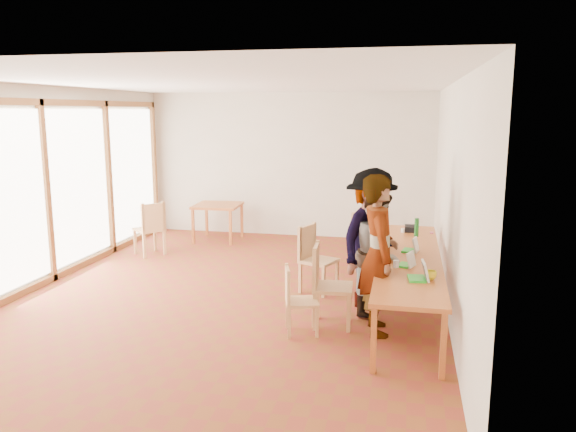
# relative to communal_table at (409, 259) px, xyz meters

# --- Properties ---
(ground) EXTENTS (8.00, 8.00, 0.00)m
(ground) POSITION_rel_communal_table_xyz_m (-2.50, 0.19, -0.70)
(ground) COLOR maroon
(ground) RESTS_ON ground
(wall_back) EXTENTS (6.00, 0.10, 3.00)m
(wall_back) POSITION_rel_communal_table_xyz_m (-2.50, 4.19, 0.80)
(wall_back) COLOR beige
(wall_back) RESTS_ON ground
(wall_front) EXTENTS (6.00, 0.10, 3.00)m
(wall_front) POSITION_rel_communal_table_xyz_m (-2.50, -3.81, 0.80)
(wall_front) COLOR beige
(wall_front) RESTS_ON ground
(wall_right) EXTENTS (0.10, 8.00, 3.00)m
(wall_right) POSITION_rel_communal_table_xyz_m (0.50, 0.19, 0.80)
(wall_right) COLOR beige
(wall_right) RESTS_ON ground
(window_wall) EXTENTS (0.10, 8.00, 3.00)m
(window_wall) POSITION_rel_communal_table_xyz_m (-5.46, 0.19, 0.80)
(window_wall) COLOR white
(window_wall) RESTS_ON ground
(ceiling) EXTENTS (6.00, 8.00, 0.04)m
(ceiling) POSITION_rel_communal_table_xyz_m (-2.50, 0.19, 2.32)
(ceiling) COLOR white
(ceiling) RESTS_ON wall_back
(communal_table) EXTENTS (0.80, 4.00, 0.75)m
(communal_table) POSITION_rel_communal_table_xyz_m (0.00, 0.00, 0.00)
(communal_table) COLOR #C3612B
(communal_table) RESTS_ON ground
(side_table) EXTENTS (0.90, 0.90, 0.75)m
(side_table) POSITION_rel_communal_table_xyz_m (-3.82, 3.39, -0.03)
(side_table) COLOR #C3612B
(side_table) RESTS_ON ground
(chair_near) EXTENTS (0.47, 0.47, 0.43)m
(chair_near) POSITION_rel_communal_table_xyz_m (-1.32, -1.08, -0.21)
(chair_near) COLOR tan
(chair_near) RESTS_ON ground
(chair_mid) EXTENTS (0.51, 0.51, 0.54)m
(chair_mid) POSITION_rel_communal_table_xyz_m (-1.02, -0.75, -0.08)
(chair_mid) COLOR tan
(chair_mid) RESTS_ON ground
(chair_far) EXTENTS (0.60, 0.60, 0.52)m
(chair_far) POSITION_rel_communal_table_xyz_m (-1.38, 0.56, -0.10)
(chair_far) COLOR tan
(chair_far) RESTS_ON ground
(chair_empty) EXTENTS (0.53, 0.53, 0.51)m
(chair_empty) POSITION_rel_communal_table_xyz_m (-0.79, 2.06, -0.12)
(chair_empty) COLOR tan
(chair_empty) RESTS_ON ground
(chair_spare) EXTENTS (0.65, 0.65, 0.53)m
(chair_spare) POSITION_rel_communal_table_xyz_m (-4.59, 1.95, -0.09)
(chair_spare) COLOR tan
(chair_spare) RESTS_ON ground
(person_near) EXTENTS (0.59, 0.78, 1.91)m
(person_near) POSITION_rel_communal_table_xyz_m (-0.37, -0.83, 0.25)
(person_near) COLOR gray
(person_near) RESTS_ON ground
(person_mid) EXTENTS (0.73, 0.88, 1.62)m
(person_mid) POSITION_rel_communal_table_xyz_m (-0.40, -0.16, 0.11)
(person_mid) COLOR gray
(person_mid) RESTS_ON ground
(person_far) EXTENTS (1.15, 1.40, 1.89)m
(person_far) POSITION_rel_communal_table_xyz_m (-0.51, 0.04, 0.24)
(person_far) COLOR gray
(person_far) RESTS_ON ground
(laptop_near) EXTENTS (0.25, 0.28, 0.22)m
(laptop_near) POSITION_rel_communal_table_xyz_m (0.12, -1.07, 0.11)
(laptop_near) COLOR green
(laptop_near) RESTS_ON communal_table
(laptop_mid) EXTENTS (0.26, 0.27, 0.19)m
(laptop_mid) POSITION_rel_communal_table_xyz_m (-0.02, -0.53, 0.10)
(laptop_mid) COLOR green
(laptop_mid) RESTS_ON communal_table
(laptop_far) EXTENTS (0.25, 0.27, 0.20)m
(laptop_far) POSITION_rel_communal_table_xyz_m (0.04, 0.22, 0.10)
(laptop_far) COLOR green
(laptop_far) RESTS_ON communal_table
(yellow_mug) EXTENTS (0.17, 0.17, 0.10)m
(yellow_mug) POSITION_rel_communal_table_xyz_m (0.23, -1.04, 0.10)
(yellow_mug) COLOR yellow
(yellow_mug) RESTS_ON communal_table
(green_bottle) EXTENTS (0.07, 0.07, 0.28)m
(green_bottle) POSITION_rel_communal_table_xyz_m (0.10, 1.20, 0.19)
(green_bottle) COLOR #1B6520
(green_bottle) RESTS_ON communal_table
(clear_glass) EXTENTS (0.07, 0.07, 0.09)m
(clear_glass) POSITION_rel_communal_table_xyz_m (-0.16, -0.61, 0.09)
(clear_glass) COLOR silver
(clear_glass) RESTS_ON communal_table
(condiment_cup) EXTENTS (0.08, 0.08, 0.06)m
(condiment_cup) POSITION_rel_communal_table_xyz_m (-0.09, 1.45, 0.08)
(condiment_cup) COLOR white
(condiment_cup) RESTS_ON communal_table
(pink_phone) EXTENTS (0.05, 0.10, 0.01)m
(pink_phone) POSITION_rel_communal_table_xyz_m (0.34, 1.49, 0.05)
(pink_phone) COLOR #D04B72
(pink_phone) RESTS_ON communal_table
(black_pouch) EXTENTS (0.16, 0.26, 0.09)m
(black_pouch) POSITION_rel_communal_table_xyz_m (0.01, 1.54, 0.09)
(black_pouch) COLOR black
(black_pouch) RESTS_ON communal_table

